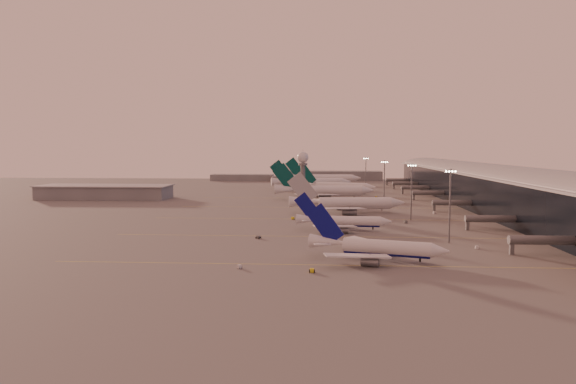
{
  "coord_description": "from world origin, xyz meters",
  "views": [
    {
      "loc": [
        14.27,
        -173.18,
        32.04
      ],
      "look_at": [
        -1.02,
        78.67,
        10.08
      ],
      "focal_mm": 32.0,
      "sensor_mm": 36.0,
      "label": 1
    }
  ],
  "objects": [
    {
      "name": "gsv_tug_far",
      "position": [
        26.76,
        108.29,
        0.52
      ],
      "size": [
        3.88,
        4.05,
        1.0
      ],
      "color": "silver",
      "rests_on": "ground"
    },
    {
      "name": "narrowbody_mid",
      "position": [
        23.87,
        24.42,
        2.99
      ],
      "size": [
        37.79,
        30.1,
        14.76
      ],
      "color": "silver",
      "rests_on": "ground"
    },
    {
      "name": "gsv_catering_a",
      "position": [
        64.49,
        -9.81,
        1.83
      ],
      "size": [
        4.56,
        2.32,
        3.66
      ],
      "color": "silver",
      "rests_on": "ground"
    },
    {
      "name": "mast_b",
      "position": [
        55.0,
        55.0,
        13.74
      ],
      "size": [
        3.6,
        0.56,
        25.0
      ],
      "color": "#5C5F64",
      "rests_on": "ground"
    },
    {
      "name": "mast_d",
      "position": [
        48.0,
        200.0,
        13.74
      ],
      "size": [
        3.6,
        0.56,
        25.0
      ],
      "color": "#5C5F64",
      "rests_on": "ground"
    },
    {
      "name": "gsv_tug_mid",
      "position": [
        -6.95,
        4.23,
        0.5
      ],
      "size": [
        3.97,
        3.26,
        0.98
      ],
      "color": "#595C5E",
      "rests_on": "ground"
    },
    {
      "name": "gsv_tug_hangar",
      "position": [
        50.94,
        156.32,
        0.45
      ],
      "size": [
        3.52,
        2.89,
        0.87
      ],
      "color": "yellow",
      "rests_on": "ground"
    },
    {
      "name": "radar_tower",
      "position": [
        5.0,
        120.0,
        20.95
      ],
      "size": [
        6.4,
        6.4,
        31.1
      ],
      "color": "#5C5F64",
      "rests_on": "ground"
    },
    {
      "name": "gsv_truck_b",
      "position": [
        51.49,
        45.2,
        1.29
      ],
      "size": [
        6.63,
        3.85,
        2.53
      ],
      "color": "#595C5E",
      "rests_on": "ground"
    },
    {
      "name": "mast_c",
      "position": [
        50.0,
        110.0,
        13.74
      ],
      "size": [
        3.6,
        0.56,
        25.0
      ],
      "color": "#5C5F64",
      "rests_on": "ground"
    },
    {
      "name": "greentail_b",
      "position": [
        25.88,
        182.16,
        3.74
      ],
      "size": [
        55.91,
        44.38,
        21.17
      ],
      "color": "silver",
      "rests_on": "ground"
    },
    {
      "name": "taxiway_markings",
      "position": [
        30.0,
        56.0,
        0.01
      ],
      "size": [
        180.0,
        185.25,
        0.02
      ],
      "color": "#E0D44F",
      "rests_on": "ground"
    },
    {
      "name": "widebody_white",
      "position": [
        28.21,
        77.99,
        3.52
      ],
      "size": [
        57.76,
        46.11,
        20.32
      ],
      "color": "silver",
      "rests_on": "ground"
    },
    {
      "name": "greentail_c",
      "position": [
        8.83,
        216.44,
        4.05
      ],
      "size": [
        62.16,
        49.63,
        22.95
      ],
      "color": "silver",
      "rests_on": "ground"
    },
    {
      "name": "terminal",
      "position": [
        107.88,
        110.09,
        10.52
      ],
      "size": [
        57.0,
        362.0,
        23.04
      ],
      "color": "black",
      "rests_on": "ground"
    },
    {
      "name": "gsv_truck_c",
      "position": [
        3.03,
        53.27,
        1.22
      ],
      "size": [
        5.92,
        5.45,
        2.4
      ],
      "color": "yellow",
      "rests_on": "ground"
    },
    {
      "name": "gsv_tug_near",
      "position": [
        12.57,
        -43.74,
        0.5
      ],
      "size": [
        2.29,
        3.53,
        0.97
      ],
      "color": "yellow",
      "rests_on": "ground"
    },
    {
      "name": "mast_a",
      "position": [
        58.0,
        0.0,
        13.74
      ],
      "size": [
        3.6,
        0.56,
        25.0
      ],
      "color": "#5C5F64",
      "rests_on": "ground"
    },
    {
      "name": "gsv_truck_a",
      "position": [
        -6.38,
        -40.31,
        1.05
      ],
      "size": [
        4.95,
        4.81,
        2.05
      ],
      "color": "silver",
      "rests_on": "ground"
    },
    {
      "name": "distant_horizon",
      "position": [
        2.62,
        325.14,
        3.89
      ],
      "size": [
        165.0,
        37.5,
        9.0
      ],
      "color": "slate",
      "rests_on": "ground"
    },
    {
      "name": "narrowbody_near",
      "position": [
        30.6,
        -28.66,
        3.22
      ],
      "size": [
        39.57,
        31.12,
        15.88
      ],
      "color": "silver",
      "rests_on": "ground"
    },
    {
      "name": "gsv_catering_b",
      "position": [
        70.3,
        76.85,
        2.33
      ],
      "size": [
        6.1,
        3.75,
        4.66
      ],
      "color": "silver",
      "rests_on": "ground"
    },
    {
      "name": "hangar",
      "position": [
        -120.0,
        140.0,
        4.32
      ],
      "size": [
        82.0,
        27.0,
        8.5
      ],
      "color": "slate",
      "rests_on": "ground"
    },
    {
      "name": "greentail_d",
      "position": [
        18.4,
        268.02,
        4.18
      ],
      "size": [
        65.09,
        52.61,
        23.66
      ],
      "color": "silver",
      "rests_on": "ground"
    },
    {
      "name": "greentail_a",
      "position": [
        17.57,
        143.11,
        4.01
      ],
      "size": [
        62.55,
        50.4,
        22.71
      ],
      "color": "silver",
      "rests_on": "ground"
    },
    {
      "name": "ground",
      "position": [
        0.0,
        0.0,
        0.0
      ],
      "size": [
        700.0,
        700.0,
        0.0
      ],
      "primitive_type": "plane",
      "color": "#525050",
      "rests_on": "ground"
    }
  ]
}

